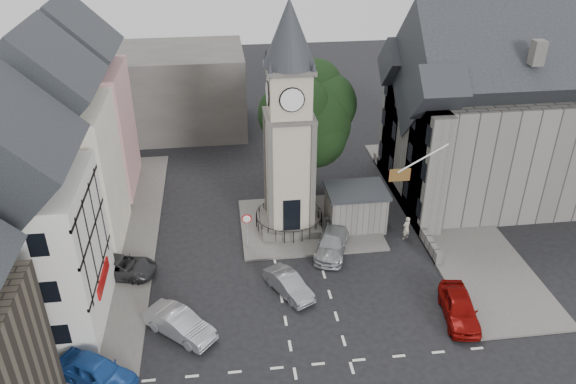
{
  "coord_description": "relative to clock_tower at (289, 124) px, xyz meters",
  "views": [
    {
      "loc": [
        -4.5,
        -26.5,
        22.44
      ],
      "look_at": [
        -0.46,
        5.0,
        4.61
      ],
      "focal_mm": 35.0,
      "sensor_mm": 36.0,
      "label": 1
    }
  ],
  "objects": [
    {
      "name": "ground",
      "position": [
        0.0,
        -7.99,
        -8.12
      ],
      "size": [
        120.0,
        120.0,
        0.0
      ],
      "primitive_type": "plane",
      "color": "black",
      "rests_on": "ground"
    },
    {
      "name": "pavement_west",
      "position": [
        -12.5,
        -1.99,
        -8.05
      ],
      "size": [
        6.0,
        30.0,
        0.14
      ],
      "primitive_type": "cube",
      "color": "#595651",
      "rests_on": "ground"
    },
    {
      "name": "pavement_east",
      "position": [
        12.0,
        0.01,
        -8.05
      ],
      "size": [
        6.0,
        26.0,
        0.14
      ],
      "primitive_type": "cube",
      "color": "#595651",
      "rests_on": "ground"
    },
    {
      "name": "central_island",
      "position": [
        1.5,
        0.01,
        -8.04
      ],
      "size": [
        10.0,
        8.0,
        0.16
      ],
      "primitive_type": "cube",
      "color": "#595651",
      "rests_on": "ground"
    },
    {
      "name": "road_markings",
      "position": [
        0.0,
        -13.49,
        -8.12
      ],
      "size": [
        20.0,
        8.0,
        0.01
      ],
      "primitive_type": "cube",
      "color": "silver",
      "rests_on": "ground"
    },
    {
      "name": "clock_tower",
      "position": [
        0.0,
        0.0,
        0.0
      ],
      "size": [
        4.86,
        4.86,
        16.25
      ],
      "color": "#4C4944",
      "rests_on": "ground"
    },
    {
      "name": "stone_shelter",
      "position": [
        4.8,
        -0.49,
        -6.57
      ],
      "size": [
        4.3,
        3.3,
        3.08
      ],
      "color": "#615D59",
      "rests_on": "ground"
    },
    {
      "name": "town_tree",
      "position": [
        2.0,
        5.01,
        -1.15
      ],
      "size": [
        7.2,
        7.2,
        10.8
      ],
      "color": "black",
      "rests_on": "ground"
    },
    {
      "name": "warning_sign_post",
      "position": [
        -3.2,
        -2.56,
        -6.09
      ],
      "size": [
        0.7,
        0.19,
        2.85
      ],
      "color": "black",
      "rests_on": "ground"
    },
    {
      "name": "terrace_pink",
      "position": [
        -15.5,
        8.01,
        -1.54
      ],
      "size": [
        8.1,
        7.6,
        12.8
      ],
      "color": "#D39291",
      "rests_on": "ground"
    },
    {
      "name": "terrace_cream",
      "position": [
        -15.5,
        0.01,
        -1.54
      ],
      "size": [
        8.1,
        7.6,
        12.8
      ],
      "color": "beige",
      "rests_on": "ground"
    },
    {
      "name": "terrace_tudor",
      "position": [
        -15.5,
        -7.99,
        -1.93
      ],
      "size": [
        8.1,
        7.6,
        12.0
      ],
      "color": "silver",
      "rests_on": "ground"
    },
    {
      "name": "backdrop_west",
      "position": [
        -12.0,
        20.01,
        -4.12
      ],
      "size": [
        20.0,
        10.0,
        8.0
      ],
      "primitive_type": "cube",
      "color": "#4C4944",
      "rests_on": "ground"
    },
    {
      "name": "east_building",
      "position": [
        15.59,
        3.01,
        -1.86
      ],
      "size": [
        14.4,
        11.4,
        12.6
      ],
      "color": "#615D59",
      "rests_on": "ground"
    },
    {
      "name": "east_boundary_wall",
      "position": [
        9.2,
        2.01,
        -7.67
      ],
      "size": [
        0.4,
        16.0,
        0.9
      ],
      "primitive_type": "cube",
      "color": "#615D59",
      "rests_on": "ground"
    },
    {
      "name": "flagpole",
      "position": [
        8.0,
        -3.99,
        -1.12
      ],
      "size": [
        3.68,
        0.1,
        2.74
      ],
      "color": "white",
      "rests_on": "ground"
    },
    {
      "name": "car_west_blue",
      "position": [
        -11.5,
        -13.24,
        -7.38
      ],
      "size": [
        4.6,
        3.8,
        1.48
      ],
      "primitive_type": "imported",
      "rotation": [
        0.0,
        0.0,
        1.01
      ],
      "color": "#1C499B",
      "rests_on": "ground"
    },
    {
      "name": "car_west_silver",
      "position": [
        -7.5,
        -10.27,
        -7.39
      ],
      "size": [
        4.31,
        4.07,
        1.45
      ],
      "primitive_type": "imported",
      "rotation": [
        0.0,
        0.0,
        0.84
      ],
      "color": "#A6A8AE",
      "rests_on": "ground"
    },
    {
      "name": "car_west_grey",
      "position": [
        -11.5,
        -4.34,
        -7.47
      ],
      "size": [
        5.04,
        3.24,
        1.29
      ],
      "primitive_type": "imported",
      "rotation": [
        0.0,
        0.0,
        1.32
      ],
      "color": "#2E2E30",
      "rests_on": "ground"
    },
    {
      "name": "car_island_silver",
      "position": [
        -1.0,
        -7.49,
        -7.48
      ],
      "size": [
        3.01,
        4.06,
        1.28
      ],
      "primitive_type": "imported",
      "rotation": [
        0.0,
        0.0,
        0.49
      ],
      "color": "gray",
      "rests_on": "ground"
    },
    {
      "name": "car_island_east",
      "position": [
        2.5,
        -3.49,
        -7.43
      ],
      "size": [
        3.42,
        5.12,
        1.38
      ],
      "primitive_type": "imported",
      "rotation": [
        0.0,
        0.0,
        -0.35
      ],
      "color": "#989C9F",
      "rests_on": "ground"
    },
    {
      "name": "car_east_red",
      "position": [
        8.5,
        -10.99,
        -7.36
      ],
      "size": [
        2.48,
        4.7,
        1.52
      ],
      "primitive_type": "imported",
      "rotation": [
        0.0,
        0.0,
        -0.16
      ],
      "color": "maroon",
      "rests_on": "ground"
    },
    {
      "name": "pedestrian",
      "position": [
        8.0,
        -2.62,
        -7.23
      ],
      "size": [
        0.77,
        0.67,
        1.78
      ],
      "primitive_type": "imported",
      "rotation": [
        0.0,
        0.0,
        3.61
      ],
      "color": "#A89C8B",
      "rests_on": "ground"
    }
  ]
}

